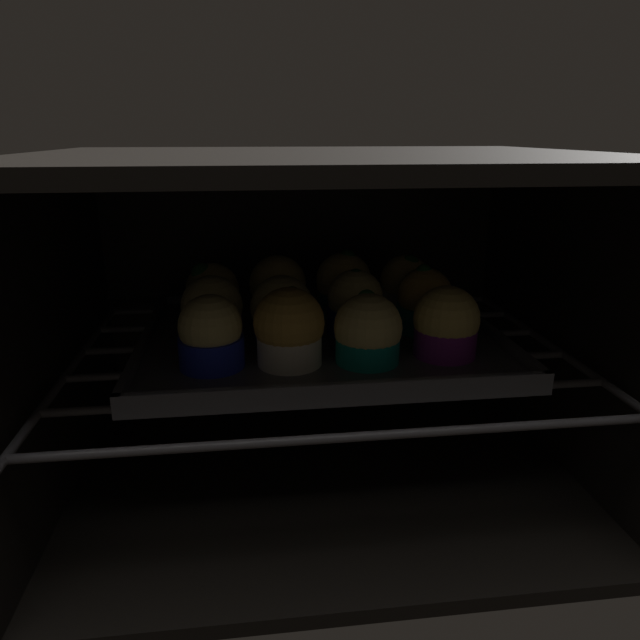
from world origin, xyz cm
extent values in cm
cube|color=black|center=(0.00, 22.00, -0.75)|extent=(59.00, 47.00, 1.50)
cube|color=black|center=(0.00, 22.00, 34.75)|extent=(59.00, 47.00, 1.50)
cube|color=black|center=(0.00, 44.75, 17.00)|extent=(59.00, 1.50, 34.00)
cube|color=black|center=(-28.75, 22.00, 17.00)|extent=(1.50, 47.00, 34.00)
cube|color=black|center=(28.75, 22.00, 17.00)|extent=(1.50, 47.00, 34.00)
cylinder|color=#4C494C|center=(0.00, 3.00, 13.60)|extent=(54.00, 0.80, 0.80)
cylinder|color=#4C494C|center=(0.00, 10.60, 13.60)|extent=(54.00, 0.80, 0.80)
cylinder|color=#4C494C|center=(0.00, 18.20, 13.60)|extent=(54.00, 0.80, 0.80)
cylinder|color=#4C494C|center=(0.00, 25.80, 13.60)|extent=(54.00, 0.80, 0.80)
cylinder|color=#4C494C|center=(0.00, 33.40, 13.60)|extent=(54.00, 0.80, 0.80)
cylinder|color=#4C494C|center=(0.00, 41.00, 13.60)|extent=(54.00, 0.80, 0.80)
cylinder|color=#4C494C|center=(-27.00, 22.00, 13.60)|extent=(0.80, 42.00, 0.80)
cylinder|color=#4C494C|center=(27.00, 22.00, 13.60)|extent=(0.80, 42.00, 0.80)
cube|color=#4C4C51|center=(0.00, 23.52, 14.60)|extent=(39.81, 31.81, 1.20)
cube|color=#4C4C51|center=(0.00, 8.02, 15.70)|extent=(39.81, 0.80, 1.00)
cube|color=#4C4C51|center=(0.00, 39.03, 15.70)|extent=(39.81, 0.80, 1.00)
cube|color=#4C4C51|center=(-19.50, 23.52, 15.70)|extent=(0.80, 31.81, 1.00)
cube|color=#4C4C51|center=(19.50, 23.52, 15.70)|extent=(0.80, 31.81, 1.00)
cylinder|color=#1928B7|center=(-11.80, 15.81, 16.74)|extent=(6.50, 6.50, 3.08)
sphere|color=#E0CC7A|center=(-11.80, 15.81, 19.43)|extent=(6.27, 6.27, 6.27)
cylinder|color=silver|center=(-4.10, 15.57, 16.74)|extent=(6.50, 6.50, 3.08)
sphere|color=gold|center=(-4.10, 15.57, 19.53)|extent=(7.10, 7.10, 7.10)
sphere|color=#1E6023|center=(-3.72, 16.48, 22.04)|extent=(1.88, 1.88, 1.88)
cylinder|color=#0C8C84|center=(3.79, 15.15, 16.74)|extent=(6.50, 6.50, 3.08)
sphere|color=#E0CC7A|center=(3.79, 15.15, 18.84)|extent=(6.92, 6.92, 6.92)
sphere|color=#28702D|center=(3.85, 16.40, 21.44)|extent=(1.94, 1.94, 1.94)
cylinder|color=#7A238C|center=(12.17, 15.91, 16.74)|extent=(6.50, 6.50, 3.08)
sphere|color=#DBBC60|center=(12.17, 15.91, 19.18)|extent=(6.85, 6.85, 6.85)
cylinder|color=#7A238C|center=(-12.03, 23.21, 16.74)|extent=(6.50, 6.50, 3.08)
sphere|color=#E0CC7A|center=(-12.03, 23.21, 19.26)|extent=(6.79, 6.79, 6.79)
sphere|color=#19511E|center=(-12.32, 22.10, 21.17)|extent=(2.26, 2.26, 2.26)
cylinder|color=#1928B7|center=(-4.33, 23.27, 16.74)|extent=(6.50, 6.50, 3.08)
sphere|color=#E0CC7A|center=(-4.33, 23.27, 18.84)|extent=(7.13, 7.13, 7.13)
sphere|color=#28702D|center=(-3.42, 23.88, 20.88)|extent=(2.41, 2.41, 2.41)
cylinder|color=#1928B7|center=(4.10, 23.81, 16.74)|extent=(6.50, 6.50, 3.08)
sphere|color=#E0CC7A|center=(4.10, 23.81, 19.51)|extent=(6.40, 6.40, 6.40)
sphere|color=#1E6023|center=(4.10, 23.81, 21.99)|extent=(1.73, 1.73, 1.73)
cylinder|color=#0C8C84|center=(12.30, 23.86, 16.74)|extent=(6.50, 6.50, 3.08)
sphere|color=gold|center=(12.30, 23.86, 19.54)|extent=(6.30, 6.30, 6.30)
sphere|color=#1E6023|center=(12.06, 23.86, 22.20)|extent=(1.87, 1.87, 1.87)
cylinder|color=#1928B7|center=(-12.39, 31.52, 16.74)|extent=(6.50, 6.50, 3.08)
sphere|color=#DBBC60|center=(-12.39, 31.52, 18.93)|extent=(6.57, 6.57, 6.57)
sphere|color=#28702D|center=(-13.53, 30.99, 21.14)|extent=(2.59, 2.59, 2.59)
cylinder|color=#7A238C|center=(-4.33, 31.27, 16.74)|extent=(6.50, 6.50, 3.08)
sphere|color=#DBBC60|center=(-4.33, 31.27, 19.48)|extent=(7.08, 7.08, 7.08)
sphere|color=#19511E|center=(-2.93, 31.91, 21.82)|extent=(1.61, 1.61, 1.61)
cylinder|color=#0C8C84|center=(3.99, 31.30, 16.74)|extent=(6.50, 6.50, 3.08)
sphere|color=#DBBC60|center=(3.99, 31.30, 19.64)|extent=(7.01, 7.01, 7.01)
sphere|color=#19511E|center=(4.42, 31.32, 22.49)|extent=(2.19, 2.19, 2.19)
cylinder|color=silver|center=(11.99, 31.17, 16.74)|extent=(6.50, 6.50, 3.08)
sphere|color=#DBBC60|center=(11.99, 31.17, 19.45)|extent=(6.47, 6.47, 6.47)
sphere|color=#1E6023|center=(12.31, 30.59, 21.53)|extent=(2.59, 2.59, 2.59)
camera|label=1|loc=(-7.78, -37.96, 37.45)|focal=32.12mm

